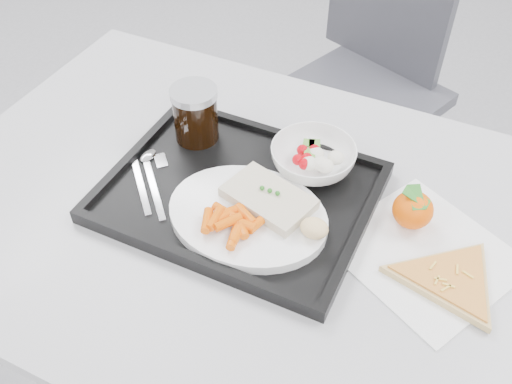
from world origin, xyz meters
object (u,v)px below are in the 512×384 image
(table, at_px, (262,238))
(salad_bowl, at_px, (313,158))
(chair, at_px, (371,59))
(dinner_plate, at_px, (248,216))
(tangerine, at_px, (413,210))
(pizza_slice, at_px, (450,279))
(tray, at_px, (239,194))
(cola_glass, at_px, (195,113))

(table, height_order, salad_bowl, salad_bowl)
(chair, distance_m, dinner_plate, 0.95)
(tangerine, height_order, pizza_slice, tangerine)
(table, xyz_separation_m, tray, (-0.05, 0.02, 0.08))
(table, bearing_deg, chair, 93.64)
(chair, height_order, tray, chair)
(salad_bowl, bearing_deg, chair, 97.28)
(chair, xyz_separation_m, dinner_plate, (0.05, -0.92, 0.24))
(dinner_plate, height_order, cola_glass, cola_glass)
(tray, relative_size, salad_bowl, 2.96)
(dinner_plate, height_order, pizza_slice, dinner_plate)
(tray, relative_size, dinner_plate, 1.67)
(cola_glass, bearing_deg, tray, -35.16)
(tray, xyz_separation_m, tangerine, (0.28, 0.07, 0.03))
(chair, height_order, dinner_plate, chair)
(chair, distance_m, pizza_slice, 0.99)
(table, relative_size, dinner_plate, 4.44)
(tray, relative_size, pizza_slice, 1.74)
(table, bearing_deg, tangerine, 19.86)
(tangerine, bearing_deg, table, -160.14)
(tray, xyz_separation_m, salad_bowl, (0.09, 0.11, 0.03))
(table, distance_m, salad_bowl, 0.17)
(salad_bowl, bearing_deg, table, -107.49)
(chair, distance_m, salad_bowl, 0.80)
(dinner_plate, distance_m, cola_glass, 0.24)
(pizza_slice, bearing_deg, tray, 176.07)
(table, relative_size, salad_bowl, 7.89)
(cola_glass, height_order, pizza_slice, cola_glass)
(table, relative_size, tray, 2.67)
(table, relative_size, pizza_slice, 4.64)
(chair, height_order, cola_glass, chair)
(cola_glass, bearing_deg, pizza_slice, -13.61)
(tray, distance_m, pizza_slice, 0.37)
(tangerine, bearing_deg, tray, -166.68)
(salad_bowl, bearing_deg, tray, -129.66)
(dinner_plate, height_order, salad_bowl, salad_bowl)
(salad_bowl, xyz_separation_m, pizza_slice, (0.28, -0.14, -0.03))
(dinner_plate, xyz_separation_m, cola_glass, (-0.18, 0.15, 0.05))
(pizza_slice, bearing_deg, dinner_plate, -175.30)
(tray, distance_m, cola_glass, 0.18)
(table, height_order, pizza_slice, pizza_slice)
(tray, bearing_deg, tangerine, 13.32)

